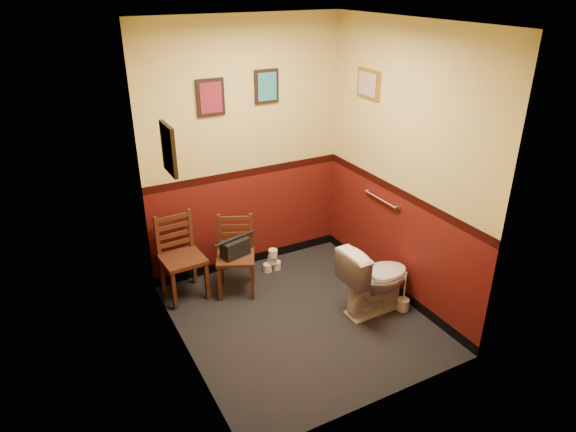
% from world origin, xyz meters
% --- Properties ---
extents(floor, '(2.20, 2.40, 0.00)m').
position_xyz_m(floor, '(0.00, 0.00, 0.00)').
color(floor, black).
rests_on(floor, ground).
extents(ceiling, '(2.20, 2.40, 0.00)m').
position_xyz_m(ceiling, '(0.00, 0.00, 2.70)').
color(ceiling, silver).
rests_on(ceiling, ground).
extents(wall_back, '(2.20, 0.00, 2.70)m').
position_xyz_m(wall_back, '(0.00, 1.20, 1.35)').
color(wall_back, '#53130E').
rests_on(wall_back, ground).
extents(wall_front, '(2.20, 0.00, 2.70)m').
position_xyz_m(wall_front, '(0.00, -1.20, 1.35)').
color(wall_front, '#53130E').
rests_on(wall_front, ground).
extents(wall_left, '(0.00, 2.40, 2.70)m').
position_xyz_m(wall_left, '(-1.10, 0.00, 1.35)').
color(wall_left, '#53130E').
rests_on(wall_left, ground).
extents(wall_right, '(0.00, 2.40, 2.70)m').
position_xyz_m(wall_right, '(1.10, 0.00, 1.35)').
color(wall_right, '#53130E').
rests_on(wall_right, ground).
extents(grab_bar, '(0.05, 0.56, 0.06)m').
position_xyz_m(grab_bar, '(1.07, 0.25, 0.95)').
color(grab_bar, silver).
rests_on(grab_bar, wall_right).
extents(framed_print_back_a, '(0.28, 0.04, 0.36)m').
position_xyz_m(framed_print_back_a, '(-0.35, 1.18, 1.95)').
color(framed_print_back_a, black).
rests_on(framed_print_back_a, wall_back).
extents(framed_print_back_b, '(0.26, 0.04, 0.34)m').
position_xyz_m(framed_print_back_b, '(0.25, 1.18, 2.00)').
color(framed_print_back_b, black).
rests_on(framed_print_back_b, wall_back).
extents(framed_print_left, '(0.04, 0.30, 0.38)m').
position_xyz_m(framed_print_left, '(-1.08, 0.10, 1.85)').
color(framed_print_left, black).
rests_on(framed_print_left, wall_left).
extents(framed_print_right, '(0.04, 0.34, 0.28)m').
position_xyz_m(framed_print_right, '(1.08, 0.60, 2.05)').
color(framed_print_right, olive).
rests_on(framed_print_right, wall_right).
extents(toilet, '(0.74, 0.43, 0.71)m').
position_xyz_m(toilet, '(0.72, -0.20, 0.35)').
color(toilet, white).
rests_on(toilet, floor).
extents(toilet_brush, '(0.12, 0.12, 0.43)m').
position_xyz_m(toilet_brush, '(0.98, -0.34, 0.07)').
color(toilet_brush, silver).
rests_on(toilet_brush, floor).
extents(chair_left, '(0.43, 0.43, 0.87)m').
position_xyz_m(chair_left, '(-0.85, 0.95, 0.44)').
color(chair_left, '#582D1A').
rests_on(chair_left, floor).
extents(chair_right, '(0.50, 0.50, 0.81)m').
position_xyz_m(chair_right, '(-0.33, 0.77, 0.41)').
color(chair_right, '#582D1A').
rests_on(chair_right, floor).
extents(handbag, '(0.31, 0.21, 0.21)m').
position_xyz_m(handbag, '(-0.35, 0.74, 0.52)').
color(handbag, black).
rests_on(handbag, chair_right).
extents(tp_stack, '(0.21, 0.13, 0.27)m').
position_xyz_m(tp_stack, '(0.17, 0.94, 0.11)').
color(tp_stack, silver).
rests_on(tp_stack, floor).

